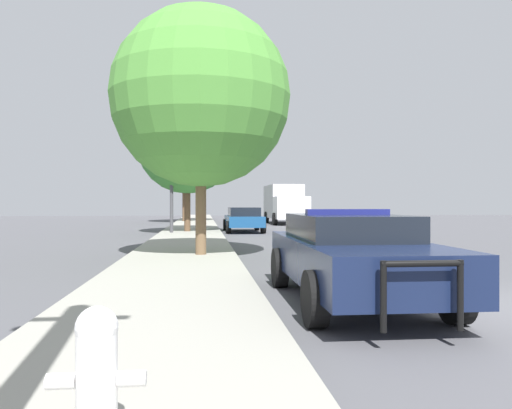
{
  "coord_description": "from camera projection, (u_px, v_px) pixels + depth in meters",
  "views": [
    {
      "loc": [
        -4.55,
        -6.69,
        1.54
      ],
      "look_at": [
        -1.79,
        18.83,
        1.47
      ],
      "focal_mm": 35.0,
      "sensor_mm": 36.0,
      "label": 1
    }
  ],
  "objects": [
    {
      "name": "traffic_light",
      "position": [
        205.0,
        153.0,
        24.11
      ],
      "size": [
        4.1,
        0.35,
        5.39
      ],
      "color": "#424247",
      "rests_on": "sidewalk_left"
    },
    {
      "name": "tree_sidewalk_far",
      "position": [
        184.0,
        150.0,
        39.42
      ],
      "size": [
        5.95,
        5.95,
        8.63
      ],
      "color": "brown",
      "rests_on": "sidewalk_left"
    },
    {
      "name": "tree_sidewalk_near",
      "position": [
        201.0,
        98.0,
        13.71
      ],
      "size": [
        4.94,
        4.94,
        6.79
      ],
      "color": "brown",
      "rests_on": "sidewalk_left"
    },
    {
      "name": "car_background_midblock",
      "position": [
        244.0,
        219.0,
        26.59
      ],
      "size": [
        2.04,
        4.47,
        1.32
      ],
      "rotation": [
        0.0,
        0.0,
        0.01
      ],
      "color": "navy",
      "rests_on": "ground_plane"
    },
    {
      "name": "police_car",
      "position": [
        351.0,
        254.0,
        7.78
      ],
      "size": [
        2.09,
        5.0,
        1.44
      ],
      "rotation": [
        0.0,
        0.0,
        3.13
      ],
      "color": "#141E3D",
      "rests_on": "ground_plane"
    },
    {
      "name": "sidewalk_left",
      "position": [
        160.0,
        314.0,
        6.6
      ],
      "size": [
        3.0,
        110.0,
        0.13
      ],
      "color": "#99968C",
      "rests_on": "ground_plane"
    },
    {
      "name": "box_truck",
      "position": [
        285.0,
        203.0,
        37.43
      ],
      "size": [
        2.58,
        7.24,
        2.91
      ],
      "rotation": [
        0.0,
        0.0,
        3.15
      ],
      "color": "silver",
      "rests_on": "ground_plane"
    },
    {
      "name": "fire_hydrant",
      "position": [
        97.0,
        374.0,
        2.83
      ],
      "size": [
        0.55,
        0.24,
        0.82
      ],
      "color": "white",
      "rests_on": "sidewalk_left"
    },
    {
      "name": "tree_sidewalk_mid",
      "position": [
        187.0,
        144.0,
        25.05
      ],
      "size": [
        5.07,
        5.07,
        6.95
      ],
      "color": "brown",
      "rests_on": "sidewalk_left"
    }
  ]
}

